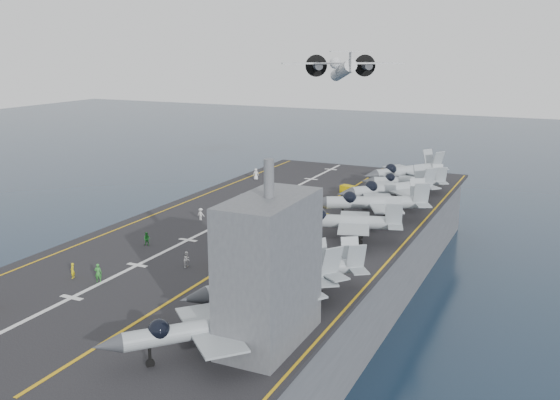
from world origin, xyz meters
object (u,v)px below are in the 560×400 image
at_px(tow_cart_a, 226,260).
at_px(transport_plane, 343,71).
at_px(fighter_jet_0, 200,328).
at_px(island_superstructure, 269,253).

relative_size(tow_cart_a, transport_plane, 0.08).
bearing_deg(fighter_jet_0, island_superstructure, 52.01).
distance_m(tow_cart_a, transport_plane, 69.90).
bearing_deg(island_superstructure, tow_cart_a, 130.88).
distance_m(island_superstructure, fighter_jet_0, 7.76).
height_order(tow_cart_a, transport_plane, transport_plane).
distance_m(fighter_jet_0, tow_cart_a, 20.46).
relative_size(fighter_jet_0, tow_cart_a, 6.95).
xyz_separation_m(fighter_jet_0, transport_plane, (-19.12, 85.32, 15.96)).
bearing_deg(transport_plane, fighter_jet_0, -77.37).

